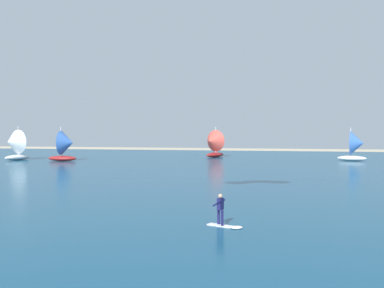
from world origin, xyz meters
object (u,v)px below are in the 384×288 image
object	(u,v)px
sailboat_mid_right	(213,143)
sailboat_leading	(356,146)
kitesurfer	(224,215)
sailboat_outermost	(14,145)
sailboat_far_left	(66,145)

from	to	relation	value
sailboat_mid_right	sailboat_leading	size ratio (longest dim) A/B	1.03
kitesurfer	sailboat_mid_right	xyz separation A→B (m)	(-8.16, 53.99, 1.82)
sailboat_outermost	sailboat_leading	size ratio (longest dim) A/B	1.05
sailboat_mid_right	kitesurfer	bearing A→B (deg)	-81.41
sailboat_outermost	sailboat_leading	world-z (taller)	sailboat_outermost
sailboat_mid_right	sailboat_outermost	xyz separation A→B (m)	(-29.68, -12.70, 0.04)
sailboat_far_left	sailboat_leading	size ratio (longest dim) A/B	1.02
kitesurfer	sailboat_leading	size ratio (longest dim) A/B	0.39
sailboat_far_left	sailboat_leading	xyz separation A→B (m)	(43.61, 8.33, -0.05)
kitesurfer	sailboat_outermost	size ratio (longest dim) A/B	0.38
sailboat_leading	sailboat_mid_right	bearing A→B (deg)	168.94
sailboat_outermost	sailboat_leading	distance (m)	53.11
sailboat_leading	kitesurfer	bearing A→B (deg)	-106.45
kitesurfer	sailboat_leading	bearing A→B (deg)	73.55
kitesurfer	sailboat_far_left	distance (m)	50.42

